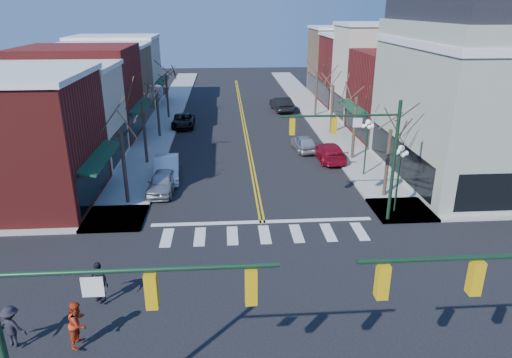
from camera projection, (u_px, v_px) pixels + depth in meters
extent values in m
plane|color=black|center=(277.00, 302.00, 19.62)|extent=(160.00, 160.00, 0.00)
cube|color=#9E9B93|center=(145.00, 159.00, 37.67)|extent=(3.50, 70.00, 0.15)
cube|color=#9E9B93|center=(353.00, 155.00, 38.81)|extent=(3.50, 70.00, 0.15)
cube|color=maroon|center=(8.00, 143.00, 28.15)|extent=(10.00, 8.50, 8.00)
cube|color=beige|center=(52.00, 118.00, 35.46)|extent=(10.00, 7.00, 7.50)
cube|color=maroon|center=(81.00, 93.00, 42.74)|extent=(10.00, 9.00, 8.50)
cube|color=#8E6E4E|center=(103.00, 83.00, 50.56)|extent=(10.00, 7.50, 7.80)
cube|color=beige|center=(117.00, 72.00, 57.72)|extent=(10.00, 8.00, 8.20)
cube|color=maroon|center=(410.00, 95.00, 43.22)|extent=(10.00, 8.50, 8.00)
cube|color=beige|center=(384.00, 73.00, 50.09)|extent=(10.00, 7.00, 10.00)
cube|color=maroon|center=(363.00, 71.00, 57.35)|extent=(10.00, 8.00, 8.50)
cube|color=#8E6E4E|center=(347.00, 62.00, 64.72)|extent=(10.00, 8.00, 9.00)
cube|color=#A2AD96|center=(487.00, 103.00, 32.26)|extent=(12.00, 14.00, 11.00)
cube|color=white|center=(498.00, 43.00, 30.80)|extent=(12.25, 14.25, 0.50)
cube|color=black|center=(504.00, 6.00, 29.99)|extent=(11.40, 13.40, 1.80)
cylinder|color=#14331E|center=(135.00, 270.00, 10.17)|extent=(6.50, 0.12, 0.12)
cube|color=gold|center=(152.00, 290.00, 10.39)|extent=(0.28, 0.28, 0.90)
cube|color=gold|center=(251.00, 286.00, 10.54)|extent=(0.28, 0.28, 0.90)
cylinder|color=#14331E|center=(493.00, 257.00, 10.71)|extent=(6.50, 0.12, 0.12)
cube|color=gold|center=(475.00, 277.00, 10.89)|extent=(0.28, 0.28, 0.90)
cube|color=gold|center=(382.00, 281.00, 10.74)|extent=(0.28, 0.28, 0.90)
cylinder|color=#14331E|center=(394.00, 164.00, 25.72)|extent=(0.20, 0.20, 7.20)
cylinder|color=#14331E|center=(340.00, 116.00, 24.51)|extent=(6.50, 0.12, 0.12)
cube|color=gold|center=(334.00, 126.00, 24.69)|extent=(0.28, 0.28, 0.90)
cube|color=gold|center=(292.00, 126.00, 24.54)|extent=(0.28, 0.28, 0.90)
cylinder|color=#14331E|center=(397.00, 183.00, 27.37)|extent=(0.12, 0.12, 4.00)
sphere|color=white|center=(401.00, 148.00, 26.60)|extent=(0.36, 0.36, 0.36)
cylinder|color=#14331E|center=(366.00, 151.00, 33.43)|extent=(0.12, 0.12, 4.00)
sphere|color=white|center=(368.00, 122.00, 32.66)|extent=(0.36, 0.36, 0.36)
cylinder|color=#382B21|center=(125.00, 169.00, 28.48)|extent=(0.24, 0.24, 4.76)
cylinder|color=#382B21|center=(145.00, 134.00, 35.89)|extent=(0.24, 0.24, 5.04)
cylinder|color=#382B21|center=(158.00, 114.00, 43.44)|extent=(0.24, 0.24, 4.55)
cylinder|color=#382B21|center=(167.00, 97.00, 50.84)|extent=(0.24, 0.24, 4.90)
cylinder|color=#382B21|center=(387.00, 164.00, 29.60)|extent=(0.24, 0.24, 4.62)
cylinder|color=#382B21|center=(354.00, 129.00, 36.96)|extent=(0.24, 0.24, 5.18)
cylinder|color=#382B21|center=(332.00, 110.00, 44.48)|extent=(0.24, 0.24, 4.83)
cylinder|color=#382B21|center=(316.00, 95.00, 51.92)|extent=(0.24, 0.24, 4.97)
imported|color=#ADACB1|center=(162.00, 182.00, 30.95)|extent=(2.00, 4.37, 1.45)
imported|color=white|center=(167.00, 168.00, 33.36)|extent=(2.13, 5.07, 1.63)
imported|color=black|center=(183.00, 121.00, 47.76)|extent=(2.24, 4.83, 1.34)
imported|color=maroon|center=(329.00, 152.00, 37.43)|extent=(2.31, 5.10, 1.45)
imported|color=silver|center=(304.00, 143.00, 39.90)|extent=(2.03, 4.24, 1.40)
imported|color=black|center=(281.00, 104.00, 55.08)|extent=(2.44, 5.40, 1.72)
imported|color=#BA3113|center=(78.00, 323.00, 16.65)|extent=(0.80, 0.97, 1.83)
imported|color=black|center=(99.00, 281.00, 19.16)|extent=(1.12, 1.05, 1.86)
imported|color=black|center=(12.00, 326.00, 16.62)|extent=(1.22, 0.92, 1.67)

